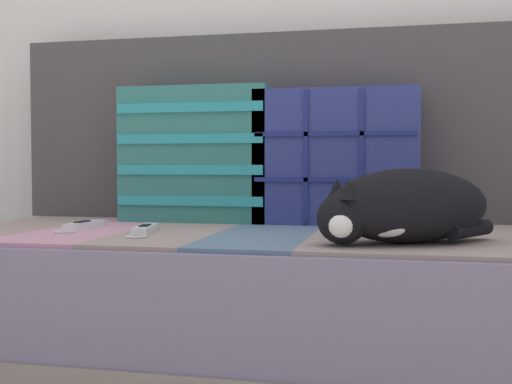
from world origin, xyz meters
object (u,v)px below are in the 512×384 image
at_px(throw_pillow_striped, 196,155).
at_px(game_remote_far, 83,226).
at_px(game_remote_near, 145,230).
at_px(throw_pillow_quilted, 336,157).
at_px(couch, 271,312).
at_px(sleeping_cat, 402,208).

relative_size(throw_pillow_striped, game_remote_far, 2.15).
relative_size(game_remote_near, game_remote_far, 1.02).
xyz_separation_m(throw_pillow_quilted, game_remote_near, (-0.43, -0.34, -0.18)).
height_order(couch, game_remote_far, game_remote_far).
bearing_deg(throw_pillow_quilted, sleeping_cat, -66.73).
relative_size(sleeping_cat, game_remote_near, 1.94).
bearing_deg(game_remote_near, couch, 25.87).
bearing_deg(game_remote_near, game_remote_far, 163.22).
relative_size(throw_pillow_quilted, game_remote_far, 2.22).
bearing_deg(throw_pillow_striped, game_remote_far, -127.75).
relative_size(couch, sleeping_cat, 4.27).
bearing_deg(game_remote_near, throw_pillow_striped, 86.67).
bearing_deg(throw_pillow_quilted, game_remote_far, -155.93).
bearing_deg(couch, throw_pillow_quilted, 54.21).
bearing_deg(game_remote_near, throw_pillow_quilted, 38.27).
bearing_deg(throw_pillow_striped, sleeping_cat, -35.15).
height_order(sleeping_cat, game_remote_far, sleeping_cat).
bearing_deg(couch, sleeping_cat, -33.50).
height_order(throw_pillow_quilted, throw_pillow_striped, throw_pillow_striped).
relative_size(couch, game_remote_far, 8.45).
height_order(throw_pillow_quilted, game_remote_far, throw_pillow_quilted).
relative_size(couch, throw_pillow_quilted, 3.81).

